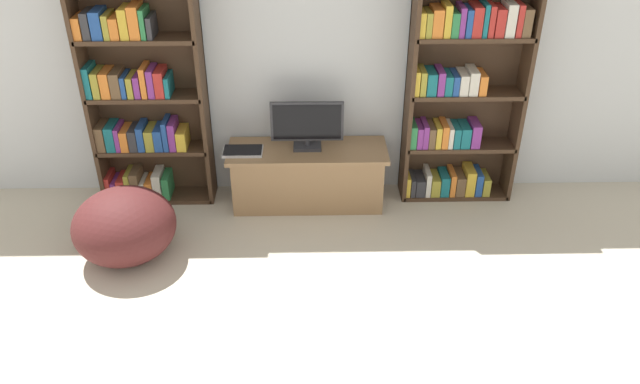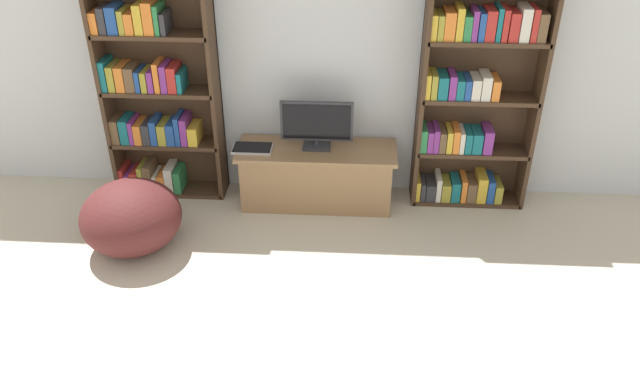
{
  "view_description": "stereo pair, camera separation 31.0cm",
  "coord_description": "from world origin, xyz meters",
  "px_view_note": "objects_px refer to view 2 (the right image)",
  "views": [
    {
      "loc": [
        -0.12,
        -0.89,
        3.02
      ],
      "look_at": [
        -0.04,
        2.93,
        0.7
      ],
      "focal_mm": 35.0,
      "sensor_mm": 36.0,
      "label": 1
    },
    {
      "loc": [
        0.19,
        -0.89,
        3.02
      ],
      "look_at": [
        -0.04,
        2.93,
        0.7
      ],
      "focal_mm": 35.0,
      "sensor_mm": 36.0,
      "label": 2
    }
  ],
  "objects_px": {
    "bookshelf_right": "(473,100)",
    "laptop": "(252,148)",
    "tv_stand": "(317,175)",
    "bookshelf_left": "(156,95)",
    "beanbag_ottoman": "(131,217)",
    "television": "(317,124)"
  },
  "relations": [
    {
      "from": "beanbag_ottoman",
      "to": "laptop",
      "type": "bearing_deg",
      "value": 39.87
    },
    {
      "from": "laptop",
      "to": "beanbag_ottoman",
      "type": "relative_size",
      "value": 0.43
    },
    {
      "from": "television",
      "to": "beanbag_ottoman",
      "type": "relative_size",
      "value": 0.78
    },
    {
      "from": "bookshelf_left",
      "to": "television",
      "type": "xyz_separation_m",
      "value": [
        1.4,
        -0.12,
        -0.18
      ]
    },
    {
      "from": "bookshelf_right",
      "to": "tv_stand",
      "type": "height_order",
      "value": "bookshelf_right"
    },
    {
      "from": "bookshelf_left",
      "to": "beanbag_ottoman",
      "type": "xyz_separation_m",
      "value": [
        -0.03,
        -0.92,
        -0.66
      ]
    },
    {
      "from": "bookshelf_right",
      "to": "laptop",
      "type": "xyz_separation_m",
      "value": [
        -1.87,
        -0.19,
        -0.42
      ]
    },
    {
      "from": "television",
      "to": "laptop",
      "type": "xyz_separation_m",
      "value": [
        -0.55,
        -0.07,
        -0.21
      ]
    },
    {
      "from": "bookshelf_right",
      "to": "beanbag_ottoman",
      "type": "relative_size",
      "value": 2.47
    },
    {
      "from": "laptop",
      "to": "bookshelf_right",
      "type": "bearing_deg",
      "value": 5.76
    },
    {
      "from": "bookshelf_left",
      "to": "television",
      "type": "height_order",
      "value": "bookshelf_left"
    },
    {
      "from": "bookshelf_right",
      "to": "bookshelf_left",
      "type": "bearing_deg",
      "value": 179.98
    },
    {
      "from": "tv_stand",
      "to": "beanbag_ottoman",
      "type": "height_order",
      "value": "beanbag_ottoman"
    },
    {
      "from": "television",
      "to": "laptop",
      "type": "relative_size",
      "value": 1.83
    },
    {
      "from": "bookshelf_right",
      "to": "television",
      "type": "xyz_separation_m",
      "value": [
        -1.31,
        -0.12,
        -0.21
      ]
    },
    {
      "from": "tv_stand",
      "to": "television",
      "type": "height_order",
      "value": "television"
    },
    {
      "from": "tv_stand",
      "to": "laptop",
      "type": "xyz_separation_m",
      "value": [
        -0.55,
        -0.05,
        0.28
      ]
    },
    {
      "from": "bookshelf_left",
      "to": "bookshelf_right",
      "type": "relative_size",
      "value": 1.0
    },
    {
      "from": "bookshelf_right",
      "to": "beanbag_ottoman",
      "type": "bearing_deg",
      "value": -161.48
    },
    {
      "from": "tv_stand",
      "to": "laptop",
      "type": "bearing_deg",
      "value": -174.87
    },
    {
      "from": "bookshelf_right",
      "to": "tv_stand",
      "type": "relative_size",
      "value": 1.41
    },
    {
      "from": "laptop",
      "to": "beanbag_ottoman",
      "type": "height_order",
      "value": "beanbag_ottoman"
    }
  ]
}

